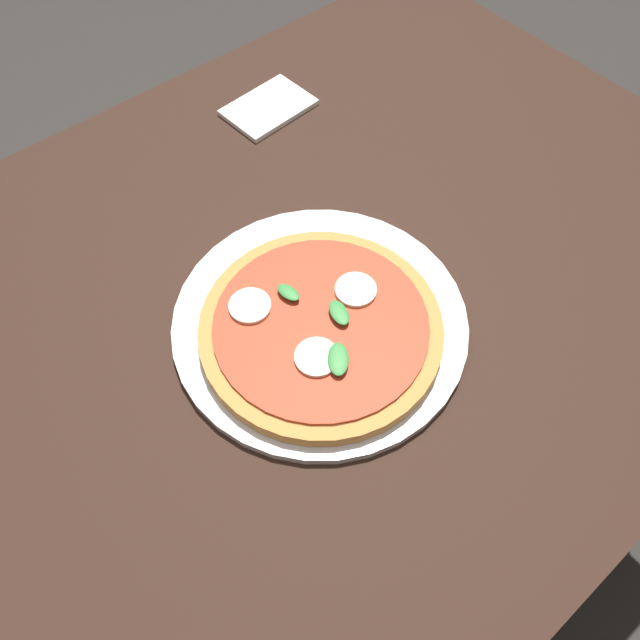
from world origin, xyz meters
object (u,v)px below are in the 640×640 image
(pizza, at_px, (321,328))
(napkin, at_px, (269,107))
(dining_table, at_px, (230,378))
(serving_tray, at_px, (320,322))

(pizza, bearing_deg, napkin, 61.04)
(napkin, bearing_deg, dining_table, -135.25)
(serving_tray, relative_size, napkin, 2.71)
(dining_table, xyz_separation_m, pizza, (0.09, -0.08, 0.12))
(dining_table, xyz_separation_m, napkin, (0.30, 0.30, 0.10))
(dining_table, bearing_deg, pizza, -39.18)
(pizza, height_order, napkin, pizza)
(dining_table, relative_size, serving_tray, 4.33)
(dining_table, height_order, serving_tray, serving_tray)
(serving_tray, distance_m, pizza, 0.03)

